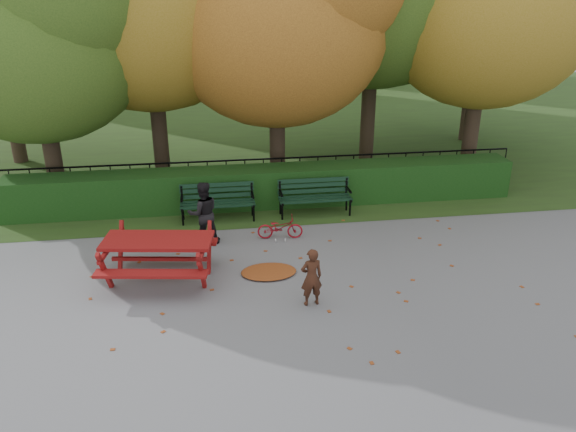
{
  "coord_description": "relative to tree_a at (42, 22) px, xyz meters",
  "views": [
    {
      "loc": [
        -1.48,
        -9.14,
        5.38
      ],
      "look_at": [
        0.07,
        1.26,
        1.0
      ],
      "focal_mm": 35.0,
      "sensor_mm": 36.0,
      "label": 1
    }
  ],
  "objects": [
    {
      "name": "leaf_pile",
      "position": [
        4.79,
        -4.84,
        -4.48
      ],
      "size": [
        1.2,
        0.9,
        0.08
      ],
      "primitive_type": "ellipsoid",
      "rotation": [
        0.0,
        0.0,
        0.12
      ],
      "color": "maroon",
      "rests_on": "ground"
    },
    {
      "name": "picnic_table",
      "position": [
        2.68,
        -4.8,
        -3.83
      ],
      "size": [
        2.29,
        1.96,
        1.0
      ],
      "rotation": [
        0.0,
        0.0,
        -0.16
      ],
      "color": "maroon",
      "rests_on": "ground"
    },
    {
      "name": "tree_a",
      "position": [
        0.0,
        0.0,
        0.0
      ],
      "size": [
        5.88,
        5.6,
        7.48
      ],
      "color": "#33261B",
      "rests_on": "ground"
    },
    {
      "name": "grass_strip",
      "position": [
        5.19,
        8.42,
        -4.52
      ],
      "size": [
        90.0,
        90.0,
        0.0
      ],
      "primitive_type": "plane",
      "color": "#253917",
      "rests_on": "ground"
    },
    {
      "name": "bench_left",
      "position": [
        3.89,
        -1.88,
        -4.0
      ],
      "size": [
        1.8,
        0.57,
        0.88
      ],
      "color": "black",
      "rests_on": "ground"
    },
    {
      "name": "leaf_scatter",
      "position": [
        5.19,
        -5.28,
        -4.51
      ],
      "size": [
        9.0,
        5.7,
        0.01
      ],
      "primitive_type": null,
      "color": "maroon",
      "rests_on": "ground"
    },
    {
      "name": "iron_fence",
      "position": [
        5.19,
        -0.28,
        -3.98
      ],
      "size": [
        14.0,
        0.04,
        1.02
      ],
      "color": "black",
      "rests_on": "ground"
    },
    {
      "name": "bicycle",
      "position": [
        5.24,
        -3.22,
        -4.25
      ],
      "size": [
        1.05,
        0.45,
        0.54
      ],
      "primitive_type": "imported",
      "rotation": [
        0.0,
        0.0,
        1.47
      ],
      "color": "maroon",
      "rests_on": "ground"
    },
    {
      "name": "adult",
      "position": [
        3.54,
        -3.21,
        -3.81
      ],
      "size": [
        0.78,
        0.66,
        1.43
      ],
      "primitive_type": "imported",
      "rotation": [
        0.0,
        0.0,
        3.33
      ],
      "color": "black",
      "rests_on": "ground"
    },
    {
      "name": "ground",
      "position": [
        5.19,
        -5.58,
        -4.52
      ],
      "size": [
        90.0,
        90.0,
        0.0
      ],
      "primitive_type": "plane",
      "color": "slate",
      "rests_on": "ground"
    },
    {
      "name": "tree_c",
      "position": [
        6.02,
        0.38,
        0.3
      ],
      "size": [
        6.3,
        6.0,
        8.0
      ],
      "color": "#33261B",
      "rests_on": "ground"
    },
    {
      "name": "child",
      "position": [
        5.41,
        -6.11,
        -3.97
      ],
      "size": [
        0.43,
        0.32,
        1.1
      ],
      "primitive_type": "imported",
      "rotation": [
        0.0,
        0.0,
        3.28
      ],
      "color": "#3B1E13",
      "rests_on": "ground"
    },
    {
      "name": "hedge",
      "position": [
        5.19,
        -1.08,
        -4.02
      ],
      "size": [
        13.0,
        0.9,
        1.0
      ],
      "primitive_type": "cube",
      "color": "black",
      "rests_on": "ground"
    },
    {
      "name": "bench_right",
      "position": [
        6.29,
        -1.88,
        -4.0
      ],
      "size": [
        1.8,
        0.57,
        0.88
      ],
      "color": "black",
      "rests_on": "ground"
    }
  ]
}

